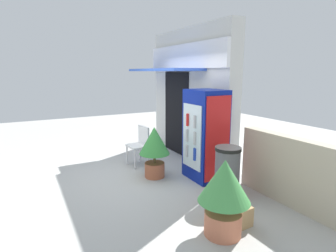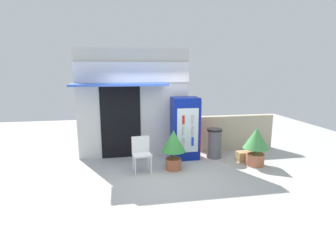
{
  "view_description": "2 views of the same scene",
  "coord_description": "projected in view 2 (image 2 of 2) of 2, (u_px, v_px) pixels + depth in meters",
  "views": [
    {
      "loc": [
        5.2,
        -2.0,
        2.12
      ],
      "look_at": [
        0.29,
        0.64,
        1.01
      ],
      "focal_mm": 29.05,
      "sensor_mm": 36.0,
      "label": 1
    },
    {
      "loc": [
        -0.95,
        -6.34,
        2.59
      ],
      "look_at": [
        0.36,
        0.75,
        1.06
      ],
      "focal_mm": 29.11,
      "sensor_mm": 36.0,
      "label": 2
    }
  ],
  "objects": [
    {
      "name": "storefront_building",
      "position": [
        133.0,
        102.0,
        7.98
      ],
      "size": [
        3.29,
        1.15,
        3.15
      ],
      "color": "silver",
      "rests_on": "ground"
    },
    {
      "name": "ground",
      "position": [
        159.0,
        174.0,
        6.8
      ],
      "size": [
        16.0,
        16.0,
        0.0
      ],
      "primitive_type": "plane",
      "color": "#B2B2AD"
    },
    {
      "name": "cardboard_box",
      "position": [
        244.0,
        156.0,
        7.74
      ],
      "size": [
        0.45,
        0.3,
        0.28
      ],
      "primitive_type": "cube",
      "rotation": [
        0.0,
        0.0,
        0.07
      ],
      "color": "tan",
      "rests_on": "ground"
    },
    {
      "name": "drink_cooler",
      "position": [
        185.0,
        128.0,
        7.87
      ],
      "size": [
        0.78,
        0.68,
        1.79
      ],
      "color": "navy",
      "rests_on": "ground"
    },
    {
      "name": "trash_bin",
      "position": [
        214.0,
        143.0,
        7.99
      ],
      "size": [
        0.45,
        0.45,
        0.87
      ],
      "color": "#595960",
      "rests_on": "ground"
    },
    {
      "name": "plastic_chair",
      "position": [
        141.0,
        151.0,
        6.9
      ],
      "size": [
        0.49,
        0.43,
        0.9
      ],
      "color": "white",
      "rests_on": "ground"
    },
    {
      "name": "potted_plant_curbside",
      "position": [
        256.0,
        143.0,
        7.33
      ],
      "size": [
        0.68,
        0.68,
        1.03
      ],
      "color": "#BC6B4C",
      "rests_on": "ground"
    },
    {
      "name": "stone_boundary_wall",
      "position": [
        235.0,
        132.0,
        8.82
      ],
      "size": [
        2.45,
        0.24,
        1.11
      ],
      "primitive_type": "cube",
      "color": "#B7AD93",
      "rests_on": "ground"
    },
    {
      "name": "potted_plant_near_shop",
      "position": [
        173.0,
        145.0,
        7.0
      ],
      "size": [
        0.62,
        0.62,
        1.05
      ],
      "color": "#AD5B3D",
      "rests_on": "ground"
    }
  ]
}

